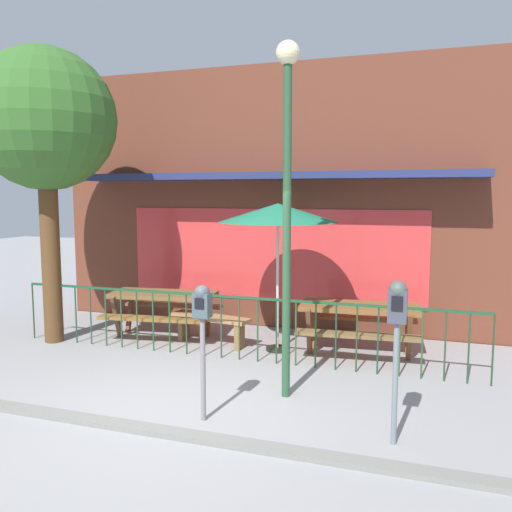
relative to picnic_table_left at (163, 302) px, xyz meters
name	(u,v)px	position (x,y,z in m)	size (l,w,h in m)	color
ground	(165,411)	(1.57, -2.87, -0.61)	(40.00, 40.00, 0.00)	gray
pub_storefront	(275,198)	(1.57, 1.48, 1.78)	(8.62, 1.25, 4.79)	#3D1B0E
patio_fence_front	(230,316)	(1.57, -0.82, 0.05)	(7.26, 0.04, 0.97)	#1B482B
picnic_table_left	(163,302)	(0.00, 0.00, 0.00)	(1.97, 1.59, 0.79)	brown
picnic_table_right	(359,315)	(3.37, 0.05, 0.00)	(1.92, 1.52, 0.79)	brown
patio_umbrella	(278,214)	(2.12, -0.19, 1.55)	(1.84, 1.84, 2.33)	black
patio_bench	(211,323)	(0.97, -0.18, -0.26)	(1.44, 0.59, 0.48)	#9F7347
parking_meter_near	(397,319)	(4.11, -2.88, 0.66)	(0.18, 0.17, 1.64)	slate
parking_meter_far	(202,316)	(2.09, -2.96, 0.55)	(0.18, 0.17, 1.50)	gray
street_tree	(45,122)	(-1.60, -0.87, 3.00)	(2.29, 2.29, 4.81)	#55381E
street_lamp	(287,172)	(2.76, -1.99, 2.11)	(0.28, 0.28, 4.21)	#294F31
curb_edge	(141,431)	(1.57, -3.41, -0.61)	(12.06, 0.20, 0.11)	gray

